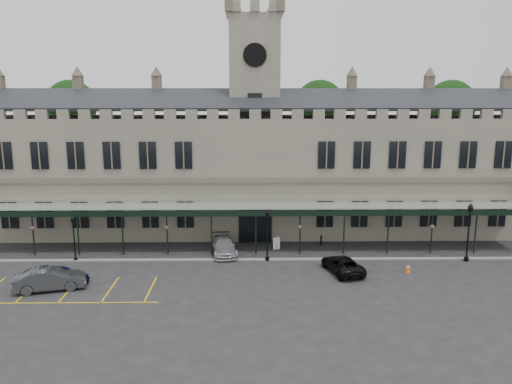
{
  "coord_description": "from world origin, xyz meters",
  "views": [
    {
      "loc": [
        -0.64,
        -36.24,
        14.38
      ],
      "look_at": [
        0.0,
        6.0,
        6.0
      ],
      "focal_mm": 35.0,
      "sensor_mm": 36.0,
      "label": 1
    }
  ],
  "objects_px": {
    "car_left_b": "(50,279)",
    "car_van": "(342,265)",
    "lamp_post_right": "(469,227)",
    "car_left_a": "(61,276)",
    "station_building": "(255,169)",
    "lamp_post_left": "(74,234)",
    "clock_tower": "(255,106)",
    "sign_board": "(277,243)",
    "car_taxi": "(224,246)",
    "traffic_cone": "(408,268)",
    "lamp_post_mid": "(267,230)"
  },
  "relations": [
    {
      "from": "lamp_post_right",
      "to": "car_van",
      "type": "distance_m",
      "value": 11.91
    },
    {
      "from": "sign_board",
      "to": "car_left_b",
      "type": "xyz_separation_m",
      "value": [
        -17.37,
        -9.58,
        0.28
      ]
    },
    {
      "from": "clock_tower",
      "to": "sign_board",
      "type": "height_order",
      "value": "clock_tower"
    },
    {
      "from": "lamp_post_right",
      "to": "traffic_cone",
      "type": "height_order",
      "value": "lamp_post_right"
    },
    {
      "from": "car_left_b",
      "to": "station_building",
      "type": "bearing_deg",
      "value": -58.29
    },
    {
      "from": "lamp_post_mid",
      "to": "station_building",
      "type": "bearing_deg",
      "value": 95.29
    },
    {
      "from": "lamp_post_right",
      "to": "car_left_b",
      "type": "relative_size",
      "value": 1.02
    },
    {
      "from": "lamp_post_mid",
      "to": "clock_tower",
      "type": "bearing_deg",
      "value": 95.25
    },
    {
      "from": "clock_tower",
      "to": "traffic_cone",
      "type": "distance_m",
      "value": 22.45
    },
    {
      "from": "lamp_post_right",
      "to": "sign_board",
      "type": "xyz_separation_m",
      "value": [
        -16.39,
        3.6,
        -2.51
      ]
    },
    {
      "from": "car_left_a",
      "to": "car_van",
      "type": "bearing_deg",
      "value": -74.14
    },
    {
      "from": "lamp_post_left",
      "to": "traffic_cone",
      "type": "xyz_separation_m",
      "value": [
        28.14,
        -3.19,
        -2.09
      ]
    },
    {
      "from": "lamp_post_left",
      "to": "lamp_post_mid",
      "type": "relative_size",
      "value": 0.88
    },
    {
      "from": "sign_board",
      "to": "car_left_a",
      "type": "distance_m",
      "value": 19.01
    },
    {
      "from": "station_building",
      "to": "car_van",
      "type": "distance_m",
      "value": 16.34
    },
    {
      "from": "sign_board",
      "to": "lamp_post_left",
      "type": "bearing_deg",
      "value": 172.66
    },
    {
      "from": "lamp_post_left",
      "to": "lamp_post_right",
      "type": "height_order",
      "value": "lamp_post_right"
    },
    {
      "from": "station_building",
      "to": "lamp_post_left",
      "type": "bearing_deg",
      "value": -146.53
    },
    {
      "from": "car_left_a",
      "to": "car_left_b",
      "type": "distance_m",
      "value": 1.1
    },
    {
      "from": "car_van",
      "to": "clock_tower",
      "type": "bearing_deg",
      "value": -77.4
    },
    {
      "from": "station_building",
      "to": "car_taxi",
      "type": "xyz_separation_m",
      "value": [
        -2.92,
        -8.63,
        -5.73
      ]
    },
    {
      "from": "clock_tower",
      "to": "sign_board",
      "type": "distance_m",
      "value": 14.7
    },
    {
      "from": "station_building",
      "to": "lamp_post_left",
      "type": "height_order",
      "value": "station_building"
    },
    {
      "from": "car_left_b",
      "to": "car_van",
      "type": "height_order",
      "value": "car_left_b"
    },
    {
      "from": "traffic_cone",
      "to": "lamp_post_mid",
      "type": "bearing_deg",
      "value": 164.91
    },
    {
      "from": "clock_tower",
      "to": "lamp_post_left",
      "type": "distance_m",
      "value": 21.74
    },
    {
      "from": "station_building",
      "to": "lamp_post_left",
      "type": "distance_m",
      "value": 19.31
    },
    {
      "from": "lamp_post_mid",
      "to": "car_van",
      "type": "distance_m",
      "value": 7.07
    },
    {
      "from": "lamp_post_left",
      "to": "sign_board",
      "type": "height_order",
      "value": "lamp_post_left"
    },
    {
      "from": "station_building",
      "to": "sign_board",
      "type": "distance_m",
      "value": 9.6
    },
    {
      "from": "clock_tower",
      "to": "lamp_post_mid",
      "type": "height_order",
      "value": "clock_tower"
    },
    {
      "from": "station_building",
      "to": "car_van",
      "type": "height_order",
      "value": "station_building"
    },
    {
      "from": "sign_board",
      "to": "car_van",
      "type": "relative_size",
      "value": 0.24
    },
    {
      "from": "clock_tower",
      "to": "car_left_b",
      "type": "bearing_deg",
      "value": -132.22
    },
    {
      "from": "car_left_b",
      "to": "car_taxi",
      "type": "bearing_deg",
      "value": -72.42
    },
    {
      "from": "station_building",
      "to": "clock_tower",
      "type": "height_order",
      "value": "clock_tower"
    },
    {
      "from": "traffic_cone",
      "to": "station_building",
      "type": "bearing_deg",
      "value": 132.32
    },
    {
      "from": "car_taxi",
      "to": "car_van",
      "type": "distance_m",
      "value": 11.09
    },
    {
      "from": "clock_tower",
      "to": "lamp_post_left",
      "type": "height_order",
      "value": "clock_tower"
    },
    {
      "from": "lamp_post_right",
      "to": "sign_board",
      "type": "height_order",
      "value": "lamp_post_right"
    },
    {
      "from": "car_van",
      "to": "traffic_cone",
      "type": "bearing_deg",
      "value": 165.13
    },
    {
      "from": "car_left_b",
      "to": "lamp_post_right",
      "type": "bearing_deg",
      "value": -95.86
    },
    {
      "from": "clock_tower",
      "to": "station_building",
      "type": "bearing_deg",
      "value": -90.0
    },
    {
      "from": "lamp_post_left",
      "to": "car_van",
      "type": "distance_m",
      "value": 23.04
    },
    {
      "from": "lamp_post_right",
      "to": "car_left_a",
      "type": "relative_size",
      "value": 1.23
    },
    {
      "from": "clock_tower",
      "to": "lamp_post_right",
      "type": "xyz_separation_m",
      "value": [
        18.35,
        -10.99,
        -10.04
      ]
    },
    {
      "from": "traffic_cone",
      "to": "car_left_b",
      "type": "bearing_deg",
      "value": -173.26
    },
    {
      "from": "car_taxi",
      "to": "lamp_post_mid",
      "type": "bearing_deg",
      "value": -35.13
    },
    {
      "from": "sign_board",
      "to": "car_van",
      "type": "bearing_deg",
      "value": -68.51
    },
    {
      "from": "clock_tower",
      "to": "lamp_post_left",
      "type": "xyz_separation_m",
      "value": [
        -15.76,
        -10.5,
        -10.68
      ]
    }
  ]
}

